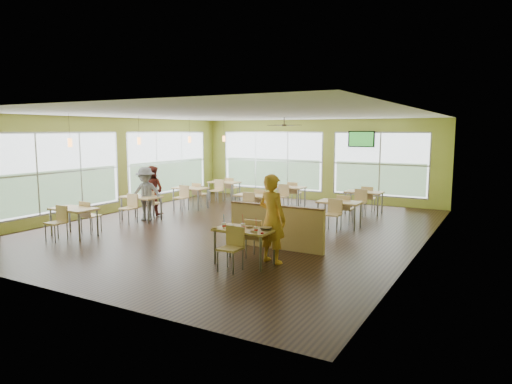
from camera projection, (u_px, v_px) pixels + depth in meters
The scene contains 20 objects.
room at pixel (238, 172), 12.85m from camera, with size 12.00×12.04×3.20m.
window_bays at pixel (220, 166), 16.81m from camera, with size 9.24×10.24×2.38m.
main_table at pixel (244, 234), 9.42m from camera, with size 1.22×1.52×0.87m.
half_wall_divider at pixel (276, 227), 10.68m from camera, with size 2.40×0.14×1.04m.
dining_tables at pixel (238, 196), 14.97m from camera, with size 6.92×8.72×0.87m.
pendant_lights at pixel (165, 140), 14.87m from camera, with size 0.11×7.31×0.86m.
ceiling_fan at pixel (284, 125), 15.27m from camera, with size 1.25×1.25×0.29m.
tv_backwall at pixel (361, 139), 16.97m from camera, with size 1.00×0.07×0.60m.
man_plaid at pixel (272, 219), 9.48m from camera, with size 0.68×0.45×1.87m, color #CF6617.
patron_maroon at pixel (152, 190), 15.00m from camera, with size 0.79×0.61×1.62m, color maroon.
patron_grey at pixel (146, 194), 14.04m from camera, with size 1.07×0.62×1.66m, color slate.
cup_blue at pixel (224, 225), 9.39m from camera, with size 0.09×0.09×0.33m.
cup_yellow at pixel (233, 227), 9.24m from camera, with size 0.08×0.08×0.30m.
cup_red_near at pixel (243, 226), 9.29m from camera, with size 0.10×0.10×0.35m.
cup_red_far at pixel (256, 229), 9.02m from camera, with size 0.09×0.09×0.31m.
food_basket at pixel (266, 228), 9.26m from camera, with size 0.26×0.26×0.06m.
ketchup_cup at pixel (262, 233), 8.92m from camera, with size 0.06×0.06×0.02m, color #A30001.
wrapper_left at pixel (215, 228), 9.40m from camera, with size 0.14×0.13×0.03m, color #A88951.
wrapper_mid at pixel (249, 227), 9.49m from camera, with size 0.19×0.17×0.05m, color #A88951.
wrapper_right at pixel (253, 231), 9.08m from camera, with size 0.13×0.12×0.03m, color #A88951.
Camera 1 is at (6.71, -10.93, 2.75)m, focal length 32.00 mm.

